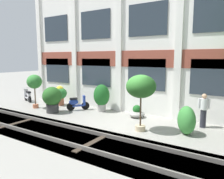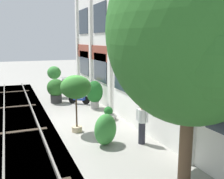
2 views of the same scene
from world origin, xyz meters
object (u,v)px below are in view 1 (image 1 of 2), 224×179
Objects in this scene: potted_plant_fluted_column at (52,98)px; resident_by_doorway at (204,110)px; scooter_near_curb at (28,96)px; topiary_hedge at (186,120)px; potted_plant_ribbed_drum at (102,96)px; potted_plant_terracotta_small at (34,83)px; potted_plant_glazed_jar at (60,94)px; scooter_second_parked at (77,103)px; potted_plant_low_pan at (141,88)px; potted_plant_wide_bowl at (137,113)px.

potted_plant_fluted_column is 8.08m from resident_by_doorway.
topiary_hedge reaches higher than scooter_near_curb.
scooter_near_curb is at bearing -174.79° from potted_plant_ribbed_drum.
potted_plant_ribbed_drum is 5.66m from resident_by_doorway.
potted_plant_fluted_column is at bearing -7.32° from potted_plant_terracotta_small.
scooter_second_parked is (1.93, -0.48, -0.32)m from potted_plant_glazed_jar.
potted_plant_terracotta_small is 1.84× the size of scooter_second_parked.
potted_plant_glazed_jar is 1.14× the size of scooter_second_parked.
potted_plant_fluted_column is (-5.66, 0.14, -1.05)m from potted_plant_low_pan.
scooter_second_parked is at bearing 55.89° from potted_plant_fluted_column.
potted_plant_low_pan is 5.76m from potted_plant_fluted_column.
scooter_near_curb is at bearing -114.82° from resident_by_doorway.
potted_plant_fluted_column is at bearing -56.28° from potted_plant_glazed_jar.
resident_by_doorway is (2.21, 1.95, -1.06)m from potted_plant_low_pan.
potted_plant_low_pan reaches higher than potted_plant_terracotta_small.
scooter_near_curb is at bearing 176.27° from topiary_hedge.
topiary_hedge is (-0.42, -1.31, -0.24)m from resident_by_doorway.
potted_plant_terracotta_small is at bearing 173.99° from scooter_near_curb.
potted_plant_fluted_column reaches higher than scooter_near_curb.
potted_plant_ribbed_drum reaches higher than resident_by_doorway.
potted_plant_ribbed_drum is 0.66× the size of potted_plant_low_pan.
scooter_second_parked is at bearing -161.08° from scooter_near_curb.
potted_plant_glazed_jar is 8.99m from resident_by_doorway.
potted_plant_terracotta_small is 3.03m from scooter_second_parked.
resident_by_doorway reaches higher than potted_plant_fluted_column.
potted_plant_wide_bowl is 2.44m from potted_plant_ribbed_drum.
potted_plant_glazed_jar is at bearing 165.03° from potted_plant_low_pan.
potted_plant_wide_bowl is 8.52m from scooter_near_curb.
potted_plant_ribbed_drum is 1.39× the size of scooter_second_parked.
potted_plant_ribbed_drum is 3.34m from potted_plant_glazed_jar.
scooter_near_curb is (-9.60, 1.39, -1.46)m from potted_plant_low_pan.
potted_plant_wide_bowl is at bearing 0.65° from potted_plant_glazed_jar.
scooter_second_parked is 0.97× the size of topiary_hedge.
potted_plant_terracotta_small reaches higher than potted_plant_wide_bowl.
scooter_near_curb is (-2.13, 1.02, -1.18)m from potted_plant_terracotta_small.
potted_plant_fluted_column reaches higher than potted_plant_glazed_jar.
resident_by_doorway is (7.87, 1.82, -0.02)m from potted_plant_fluted_column.
topiary_hedge is (2.89, -1.24, 0.35)m from potted_plant_wide_bowl.
resident_by_doorway is at bearing 72.39° from topiary_hedge.
resident_by_doorway is at bearing 13.01° from potted_plant_fluted_column.
potted_plant_low_pan reaches higher than potted_plant_fluted_column.
scooter_second_parked is (-3.75, -0.54, 0.20)m from potted_plant_wide_bowl.
potted_plant_fluted_column is 0.96× the size of resident_by_doorway.
potted_plant_terracotta_small is (-4.02, -1.58, 0.71)m from potted_plant_ribbed_drum.
potted_plant_wide_bowl is 0.73× the size of scooter_second_parked.
scooter_second_parked is at bearing 164.60° from potted_plant_low_pan.
potted_plant_ribbed_drum is 5.41m from topiary_hedge.
potted_plant_glazed_jar is at bearing 113.39° from scooter_second_parked.
potted_plant_wide_bowl is at bearing 13.35° from potted_plant_terracotta_small.
scooter_near_curb is at bearing 162.39° from potted_plant_fluted_column.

